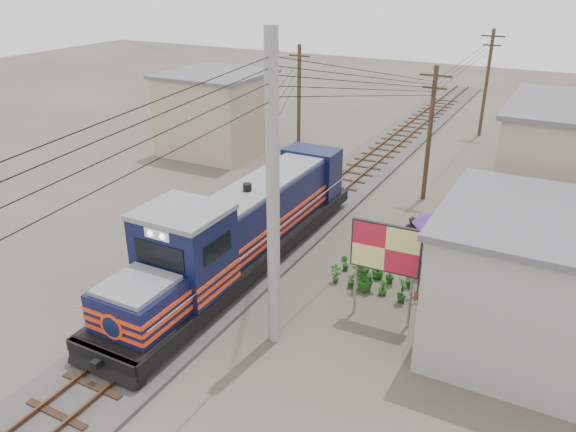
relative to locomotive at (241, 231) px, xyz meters
The scene contains 16 objects.
ground 3.48m from the locomotive, 90.00° to the right, with size 120.00×120.00×0.00m, color #473F35.
ballast 7.15m from the locomotive, 90.00° to the left, with size 3.60×70.00×0.16m, color #595651.
track 7.11m from the locomotive, 90.00° to the left, with size 1.15×70.00×0.12m.
locomotive is the anchor object (origin of this frame).
utility_pole_main 5.97m from the locomotive, 45.33° to the right, with size 0.40×0.40×10.00m.
wooden_pole_mid 12.01m from the locomotive, 67.68° to the left, with size 1.60×0.24×7.00m.
wooden_pole_far 25.52m from the locomotive, 79.11° to the left, with size 1.60×0.24×7.50m.
wooden_pole_left 15.90m from the locomotive, 108.48° to the left, with size 1.60×0.24×7.00m.
power_lines 8.01m from the locomotive, 91.49° to the left, with size 9.65×19.00×3.30m.
shophouse_front 11.52m from the locomotive, ahead, with size 7.35×6.30×4.70m.
shophouse_back 21.92m from the locomotive, 59.88° to the left, with size 6.30×6.30×4.20m.
shophouse_left 16.40m from the locomotive, 127.66° to the left, with size 6.30×6.30×5.20m.
billboard 6.39m from the locomotive, ahead, with size 2.40×0.21×3.71m.
market_umbrella 8.00m from the locomotive, 28.19° to the left, with size 2.85×2.85×2.55m.
vendor 7.23m from the locomotive, 37.13° to the left, with size 0.67×0.44×1.83m, color black.
plant_nursery 5.41m from the locomotive, 13.20° to the left, with size 3.19×2.18×1.08m.
Camera 1 is at (11.13, -13.95, 11.41)m, focal length 35.00 mm.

